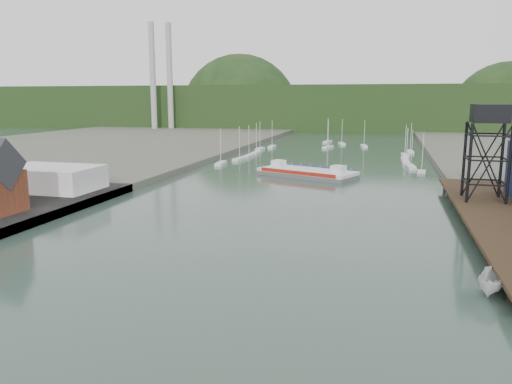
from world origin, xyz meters
The scene contains 8 objects.
ground centered at (0.00, 0.00, 0.00)m, with size 600.00×600.00×0.00m, color #2B4337.
white_shed centered at (-44.00, 50.00, 3.85)m, with size 18.00×12.00×4.50m, color silver.
lift_tower centered at (35.00, 58.00, 15.65)m, with size 6.50×6.50×16.00m.
marina_sailboats centered at (0.08, 138.46, 0.35)m, with size 57.71×92.65×0.90m.
smokestacks centered at (-106.00, 232.50, 30.00)m, with size 11.20×8.20×60.00m.
distant_hills centered at (-3.98, 301.35, 10.38)m, with size 500.00×120.00×80.00m.
chain_ferry centered at (0.06, 88.82, 0.99)m, with size 25.69×17.95×3.43m.
motorboat centered at (29.52, 19.17, 1.16)m, with size 2.25×5.99×2.32m, color silver.
Camera 1 is at (18.81, -32.11, 19.30)m, focal length 35.00 mm.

